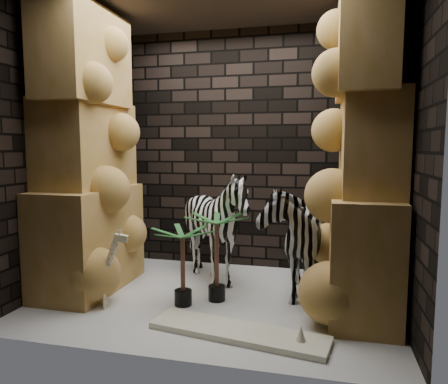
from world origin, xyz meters
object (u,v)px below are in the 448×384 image
(zebra_left, at_px, (216,233))
(surfboard, at_px, (238,332))
(palm_front, at_px, (217,257))
(zebra_right, at_px, (293,229))
(palm_back, at_px, (183,266))
(giraffe_toy, at_px, (94,268))

(zebra_left, xyz_separation_m, surfboard, (0.51, -1.24, -0.56))
(zebra_left, distance_m, palm_front, 0.56)
(zebra_left, bearing_deg, zebra_right, -7.47)
(zebra_right, xyz_separation_m, surfboard, (-0.35, -1.09, -0.67))
(surfboard, bearing_deg, zebra_right, 81.61)
(palm_back, relative_size, surfboard, 0.52)
(zebra_right, distance_m, zebra_left, 0.88)
(giraffe_toy, distance_m, palm_front, 1.18)
(palm_back, bearing_deg, zebra_right, 29.70)
(zebra_right, distance_m, palm_front, 0.85)
(zebra_left, xyz_separation_m, palm_front, (0.15, -0.53, -0.14))
(giraffe_toy, relative_size, surfboard, 0.53)
(palm_back, bearing_deg, palm_front, 34.83)
(zebra_right, bearing_deg, palm_back, -152.72)
(zebra_left, xyz_separation_m, palm_back, (-0.14, -0.73, -0.19))
(zebra_left, relative_size, palm_front, 1.44)
(palm_front, bearing_deg, surfboard, -62.75)
(giraffe_toy, xyz_separation_m, palm_back, (0.80, 0.27, -0.00))
(zebra_left, height_order, giraffe_toy, zebra_left)
(zebra_right, xyz_separation_m, giraffe_toy, (-1.80, -0.84, -0.30))
(palm_front, distance_m, surfboard, 0.90)
(palm_front, xyz_separation_m, surfboard, (0.37, -0.71, -0.42))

